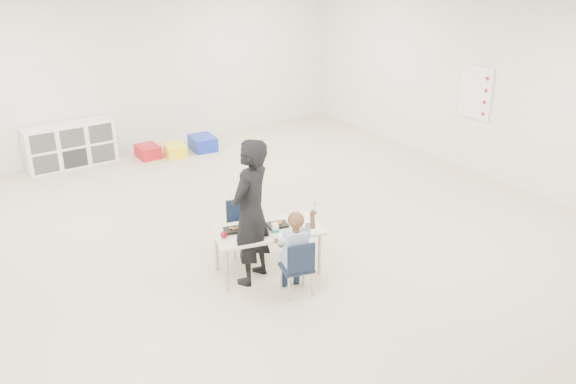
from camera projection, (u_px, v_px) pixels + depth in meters
room at (278, 139)px, 6.71m from camera, size 9.00×9.02×2.80m
table at (268, 250)px, 6.71m from camera, size 1.27×0.85×0.53m
chair_near at (296, 266)px, 6.29m from camera, size 0.37×0.36×0.64m
chair_far at (242, 229)px, 7.09m from camera, size 0.37×0.36×0.64m
child at (297, 251)px, 6.22m from camera, size 0.52×0.52×1.01m
lunch_tray_near at (277, 225)px, 6.67m from camera, size 0.25×0.21×0.03m
lunch_tray_far at (235, 230)px, 6.56m from camera, size 0.25×0.21×0.03m
milk_carton at (275, 228)px, 6.52m from camera, size 0.09×0.09×0.10m
bread_roll at (298, 227)px, 6.58m from camera, size 0.09×0.09×0.07m
apple_near at (251, 225)px, 6.62m from camera, size 0.07×0.07×0.07m
apple_far at (224, 235)px, 6.40m from camera, size 0.07×0.07×0.07m
cubby_shelf at (70, 145)px, 9.77m from camera, size 1.40×0.40×0.70m
rules_poster at (475, 92)px, 9.27m from camera, size 0.02×0.60×0.80m
adult at (251, 212)px, 6.36m from camera, size 0.70×0.62×1.61m
bin_red at (148, 151)px, 10.22m from camera, size 0.34×0.43×0.21m
bin_yellow at (175, 151)px, 10.28m from camera, size 0.37×0.45×0.20m
bin_blue at (203, 143)px, 10.58m from camera, size 0.43×0.53×0.24m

